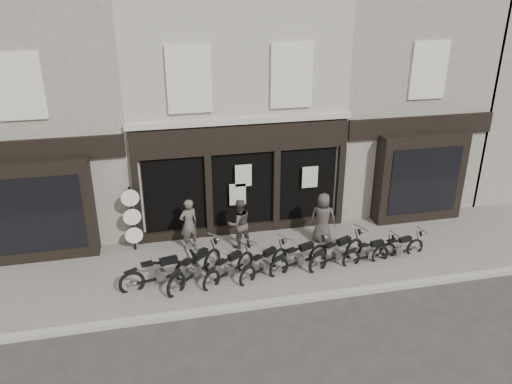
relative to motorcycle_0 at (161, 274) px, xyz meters
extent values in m
plane|color=#2D2B28|center=(2.92, -0.26, -0.44)|extent=(90.00, 90.00, 0.00)
cube|color=#645E58|center=(2.92, 0.64, -0.38)|extent=(30.00, 4.20, 0.12)
cube|color=gray|center=(2.92, -1.51, -0.38)|extent=(30.00, 0.25, 0.13)
cube|color=#A59D8E|center=(2.92, 5.74, 3.66)|extent=(7.20, 6.00, 8.20)
cube|color=black|center=(2.92, 2.66, 3.01)|extent=(7.10, 0.18, 0.90)
cube|color=black|center=(2.92, 2.72, 1.06)|extent=(6.50, 0.10, 2.95)
cube|color=black|center=(2.92, 2.65, -0.22)|extent=(7.10, 0.20, 0.44)
cube|color=#B7AF9F|center=(2.92, 2.69, 3.61)|extent=(7.30, 0.22, 0.18)
cube|color=silver|center=(1.32, 2.69, 4.96)|extent=(1.35, 0.12, 2.00)
cube|color=black|center=(1.32, 2.72, 4.96)|extent=(1.05, 0.06, 1.70)
cube|color=silver|center=(4.52, 2.69, 4.96)|extent=(1.35, 0.12, 2.00)
cube|color=black|center=(4.52, 2.72, 4.96)|extent=(1.05, 0.06, 1.70)
cube|color=black|center=(-0.53, 2.64, 1.11)|extent=(0.22, 0.22, 3.00)
cube|color=black|center=(1.77, 2.64, 1.11)|extent=(0.22, 0.22, 3.00)
cube|color=black|center=(4.07, 2.64, 1.11)|extent=(0.22, 0.22, 3.00)
cube|color=black|center=(6.37, 2.64, 1.11)|extent=(0.22, 0.22, 3.00)
cube|color=beige|center=(2.92, 2.54, 1.81)|extent=(0.55, 0.04, 0.75)
cube|color=beige|center=(5.22, 2.54, 1.56)|extent=(0.55, 0.04, 0.75)
cube|color=beige|center=(2.72, 2.54, 1.16)|extent=(0.55, 0.04, 0.75)
cube|color=gray|center=(-3.43, 5.74, 3.66)|extent=(5.50, 6.00, 8.20)
cube|color=black|center=(-3.43, 2.39, 1.26)|extent=(3.20, 0.70, 3.20)
cube|color=black|center=(-3.43, 2.04, 1.26)|extent=(2.60, 0.06, 2.40)
cube|color=black|center=(-3.43, 2.69, 3.06)|extent=(5.40, 0.16, 0.70)
cube|color=silver|center=(-3.43, 2.70, 4.96)|extent=(1.30, 0.10, 1.90)
cube|color=black|center=(-3.43, 2.73, 4.96)|extent=(1.00, 0.06, 1.60)
cube|color=gray|center=(9.27, 5.74, 3.66)|extent=(5.50, 6.00, 8.20)
cube|color=black|center=(9.27, 2.39, 1.26)|extent=(3.20, 0.70, 3.20)
cube|color=black|center=(9.27, 2.04, 1.26)|extent=(2.60, 0.06, 2.40)
cube|color=black|center=(9.27, 2.69, 3.06)|extent=(5.40, 0.16, 0.70)
cube|color=silver|center=(9.27, 2.70, 4.96)|extent=(1.30, 0.10, 1.90)
cube|color=black|center=(9.27, 2.73, 4.96)|extent=(1.00, 0.06, 1.60)
torus|color=black|center=(0.75, 0.15, -0.08)|extent=(0.75, 0.25, 0.75)
torus|color=black|center=(-0.81, -0.17, -0.08)|extent=(0.75, 0.25, 0.75)
cube|color=black|center=(-0.03, -0.01, -0.12)|extent=(1.29, 0.32, 0.07)
cube|color=gray|center=(-0.01, 0.00, -0.03)|extent=(0.30, 0.25, 0.28)
cube|color=black|center=(0.25, 0.05, 0.38)|extent=(0.53, 0.28, 0.19)
cube|color=black|center=(-0.35, -0.07, 0.43)|extent=(0.37, 0.28, 0.07)
cylinder|color=gray|center=(0.98, 0.20, 0.65)|extent=(0.17, 0.63, 0.04)
torus|color=black|center=(1.54, 0.56, -0.07)|extent=(0.61, 0.60, 0.75)
torus|color=black|center=(0.39, -0.56, -0.07)|extent=(0.61, 0.60, 0.75)
cube|color=black|center=(0.97, 0.00, -0.12)|extent=(0.99, 0.96, 0.07)
cube|color=gray|center=(0.98, 0.01, -0.03)|extent=(0.33, 0.33, 0.29)
cube|color=black|center=(1.17, 0.20, 0.39)|extent=(0.50, 0.49, 0.19)
cube|color=black|center=(0.73, -0.23, 0.44)|extent=(0.39, 0.39, 0.07)
cylinder|color=gray|center=(1.72, 0.73, 0.66)|extent=(0.48, 0.49, 0.04)
torus|color=black|center=(2.52, 0.34, -0.12)|extent=(0.59, 0.46, 0.66)
torus|color=black|center=(1.37, -0.49, -0.12)|extent=(0.59, 0.46, 0.66)
cube|color=black|center=(1.95, -0.08, -0.16)|extent=(0.96, 0.72, 0.06)
cube|color=gray|center=(1.96, -0.06, -0.08)|extent=(0.29, 0.28, 0.25)
cube|color=black|center=(2.15, 0.07, 0.29)|extent=(0.46, 0.40, 0.17)
cube|color=black|center=(1.71, -0.25, 0.33)|extent=(0.35, 0.33, 0.06)
cylinder|color=gray|center=(2.69, 0.46, 0.52)|extent=(0.36, 0.48, 0.04)
torus|color=black|center=(3.57, 0.32, -0.12)|extent=(0.59, 0.45, 0.66)
torus|color=black|center=(2.42, -0.47, -0.12)|extent=(0.59, 0.45, 0.66)
cube|color=black|center=(2.99, -0.07, -0.16)|extent=(0.98, 0.69, 0.06)
cube|color=gray|center=(3.01, -0.06, -0.08)|extent=(0.29, 0.28, 0.25)
cube|color=black|center=(3.20, 0.07, 0.29)|extent=(0.46, 0.39, 0.16)
cube|color=black|center=(2.76, -0.24, 0.33)|extent=(0.35, 0.32, 0.06)
cylinder|color=gray|center=(3.75, 0.45, 0.52)|extent=(0.35, 0.48, 0.03)
torus|color=black|center=(4.79, 0.24, -0.10)|extent=(0.68, 0.32, 0.69)
torus|color=black|center=(3.40, -0.25, -0.10)|extent=(0.68, 0.32, 0.69)
cube|color=black|center=(4.10, -0.01, -0.14)|extent=(1.15, 0.45, 0.06)
cube|color=gray|center=(4.12, 0.00, -0.06)|extent=(0.29, 0.25, 0.26)
cube|color=black|center=(4.35, 0.08, 0.32)|extent=(0.50, 0.32, 0.17)
cube|color=black|center=(3.81, -0.11, 0.36)|extent=(0.36, 0.29, 0.06)
cylinder|color=gray|center=(5.00, 0.32, 0.57)|extent=(0.23, 0.57, 0.04)
torus|color=black|center=(6.01, 0.31, -0.09)|extent=(0.69, 0.36, 0.71)
torus|color=black|center=(4.60, -0.28, -0.09)|extent=(0.69, 0.36, 0.71)
cube|color=black|center=(5.31, 0.01, -0.13)|extent=(1.17, 0.53, 0.06)
cube|color=gray|center=(5.32, 0.02, -0.05)|extent=(0.31, 0.27, 0.27)
cube|color=black|center=(5.56, 0.12, 0.35)|extent=(0.51, 0.35, 0.18)
cube|color=black|center=(5.01, -0.11, 0.39)|extent=(0.37, 0.32, 0.06)
cylinder|color=gray|center=(6.22, 0.40, 0.60)|extent=(0.27, 0.58, 0.04)
torus|color=black|center=(7.00, -0.01, -0.14)|extent=(0.62, 0.17, 0.62)
torus|color=black|center=(5.70, -0.20, -0.14)|extent=(0.62, 0.17, 0.62)
cube|color=black|center=(6.35, -0.10, -0.18)|extent=(1.07, 0.21, 0.05)
cube|color=gray|center=(6.37, -0.10, -0.10)|extent=(0.24, 0.19, 0.24)
cube|color=black|center=(6.58, -0.07, 0.24)|extent=(0.44, 0.22, 0.15)
cube|color=black|center=(6.08, -0.15, 0.28)|extent=(0.30, 0.22, 0.05)
cylinder|color=gray|center=(7.19, 0.02, 0.46)|extent=(0.11, 0.52, 0.03)
torus|color=black|center=(7.97, 0.05, -0.14)|extent=(0.62, 0.17, 0.61)
torus|color=black|center=(6.68, -0.14, -0.14)|extent=(0.62, 0.17, 0.61)
cube|color=black|center=(7.33, -0.04, -0.18)|extent=(1.06, 0.20, 0.05)
cube|color=gray|center=(7.35, -0.04, -0.11)|extent=(0.24, 0.19, 0.23)
cube|color=black|center=(7.56, -0.01, 0.24)|extent=(0.43, 0.21, 0.15)
cube|color=black|center=(7.06, -0.08, 0.27)|extent=(0.29, 0.22, 0.05)
cylinder|color=gray|center=(8.17, 0.08, 0.45)|extent=(0.11, 0.52, 0.03)
imported|color=#4F4A41|center=(1.01, 1.97, 0.52)|extent=(0.72, 0.60, 1.70)
imported|color=#3E3932|center=(2.60, 1.68, 0.50)|extent=(0.91, 0.77, 1.65)
imported|color=#3B3631|center=(5.35, 1.44, 0.53)|extent=(0.98, 0.82, 1.70)
cylinder|color=black|center=(-0.72, 2.22, -0.41)|extent=(0.36, 0.36, 0.06)
cylinder|color=black|center=(-0.72, 2.22, 0.71)|extent=(0.07, 0.07, 2.30)
cylinder|color=black|center=(-0.72, 2.19, 1.51)|extent=(0.56, 0.08, 0.56)
cylinder|color=silver|center=(-0.72, 2.17, 1.51)|extent=(0.56, 0.04, 0.56)
cylinder|color=black|center=(-0.72, 2.19, 0.86)|extent=(0.56, 0.08, 0.56)
cylinder|color=silver|center=(-0.72, 2.17, 0.86)|extent=(0.56, 0.04, 0.56)
cylinder|color=black|center=(-0.72, 2.19, 0.21)|extent=(0.56, 0.08, 0.56)
cylinder|color=silver|center=(-0.72, 2.17, 0.21)|extent=(0.56, 0.04, 0.56)
camera|label=1|loc=(-0.03, -12.44, 7.65)|focal=35.00mm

